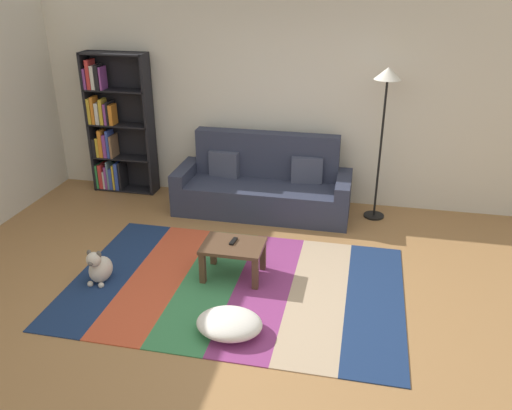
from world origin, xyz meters
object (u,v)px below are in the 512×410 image
at_px(couch, 263,186).
at_px(coffee_table, 233,251).
at_px(pouf, 229,324).
at_px(standing_lamp, 386,94).
at_px(dog, 99,268).
at_px(bookshelf, 113,129).
at_px(tv_remote, 233,241).

relative_size(couch, coffee_table, 3.61).
distance_m(pouf, standing_lamp, 3.33).
distance_m(pouf, dog, 1.61).
bearing_deg(couch, dog, -121.66).
relative_size(bookshelf, pouf, 3.31).
bearing_deg(bookshelf, standing_lamp, -2.97).
xyz_separation_m(couch, dog, (-1.28, -2.08, -0.18)).
bearing_deg(dog, tv_remote, 18.32).
relative_size(standing_lamp, tv_remote, 12.70).
distance_m(dog, tv_remote, 1.39).
bearing_deg(standing_lamp, coffee_table, -128.42).
relative_size(pouf, standing_lamp, 0.31).
relative_size(couch, pouf, 3.85).
bearing_deg(coffee_table, standing_lamp, 51.58).
bearing_deg(couch, coffee_table, -89.11).
xyz_separation_m(coffee_table, dog, (-1.31, -0.38, -0.14)).
bearing_deg(standing_lamp, couch, -176.29).
xyz_separation_m(couch, pouf, (0.23, -2.63, -0.23)).
bearing_deg(dog, coffee_table, 16.35).
relative_size(bookshelf, coffee_table, 3.11).
xyz_separation_m(dog, standing_lamp, (2.73, 2.18, 1.43)).
bearing_deg(tv_remote, dog, -155.87).
height_order(pouf, tv_remote, tv_remote).
height_order(coffee_table, standing_lamp, standing_lamp).
bearing_deg(dog, bookshelf, 110.99).
height_order(dog, tv_remote, same).
height_order(couch, dog, couch).
bearing_deg(dog, couch, 58.34).
bearing_deg(dog, standing_lamp, 38.54).
relative_size(coffee_table, tv_remote, 4.17).
relative_size(coffee_table, dog, 1.57).
bearing_deg(bookshelf, couch, -7.35).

